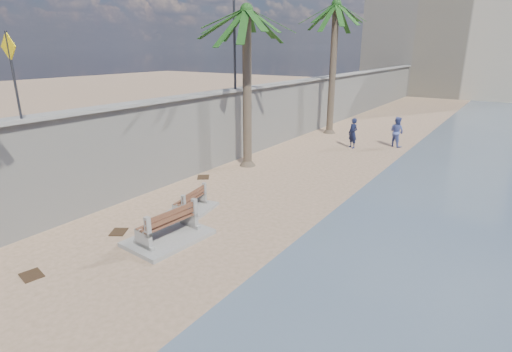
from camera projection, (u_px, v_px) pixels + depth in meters
The scene contains 15 objects.
ground_plane at pixel (99, 312), 8.82m from camera, with size 140.00×140.00×0.00m, color tan.
seawall at pixel (306, 107), 26.85m from camera, with size 0.45×70.00×3.50m, color gray.
wall_cap at pixel (307, 80), 26.30m from camera, with size 0.80×70.00×0.12m, color gray.
end_building at pixel (450, 35), 48.84m from camera, with size 18.00×12.00×14.00m, color #B7AA93.
bench_near at pixel (168, 226), 11.99m from camera, with size 1.84×2.56×1.02m.
bench_far at pixel (190, 202), 14.14m from camera, with size 1.66×2.14×0.80m.
palm_mid at pixel (247, 12), 17.63m from camera, with size 5.00×5.00×8.06m.
palm_back at pixel (336, 6), 24.90m from camera, with size 5.00×5.00×9.07m.
pedestrian_sign at pixel (11, 63), 11.08m from camera, with size 0.78×0.07×2.40m.
streetlight at pixel (234, 24), 18.97m from camera, with size 0.28×0.28×5.12m.
person_a at pixel (353, 131), 22.99m from camera, with size 0.71×0.48×1.98m, color #151B3A.
person_b at pixel (397, 130), 23.29m from camera, with size 0.94×0.73×1.96m, color #4F5CA3.
debris_b at pixel (32, 275), 10.21m from camera, with size 0.59×0.47×0.03m, color #382616.
debris_c at pixel (203, 177), 17.96m from camera, with size 0.64×0.51×0.03m, color #382616.
debris_d at pixel (119, 232), 12.61m from camera, with size 0.56×0.45×0.03m, color #382616.
Camera 1 is at (7.06, -4.26, 5.57)m, focal length 28.00 mm.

